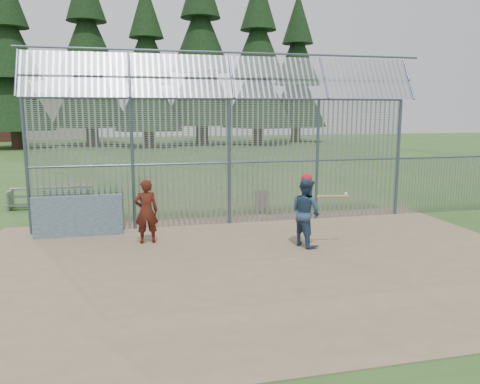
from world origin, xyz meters
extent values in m
plane|color=#2D511E|center=(0.00, 0.00, 0.00)|extent=(120.00, 120.00, 0.00)
cube|color=#756047|center=(0.00, -0.50, 0.01)|extent=(14.00, 10.00, 0.02)
cube|color=#38566B|center=(-4.60, 2.90, 0.62)|extent=(2.50, 0.12, 1.20)
imported|color=navy|center=(1.46, 0.51, 0.94)|extent=(0.97, 1.08, 1.84)
imported|color=maroon|center=(-2.69, 1.76, 0.91)|extent=(0.67, 0.46, 1.77)
imported|color=gray|center=(3.26, 18.70, 0.76)|extent=(0.78, 0.55, 1.52)
imported|color=slate|center=(2.60, 16.38, 0.46)|extent=(0.55, 0.27, 0.92)
sphere|color=#B1171F|center=(1.46, 0.51, 1.84)|extent=(0.29, 0.29, 0.29)
cylinder|color=#AA7F4C|center=(2.16, 0.36, 1.37)|extent=(0.85, 0.24, 0.07)
sphere|color=#AA7F4C|center=(1.73, 0.36, 1.37)|extent=(0.09, 0.09, 0.09)
sphere|color=white|center=(2.53, 0.35, 1.43)|extent=(0.09, 0.09, 0.09)
cylinder|color=gray|center=(1.55, 5.09, 0.35)|extent=(0.52, 0.52, 0.70)
cylinder|color=#9EA0A5|center=(1.55, 5.09, 0.72)|extent=(0.56, 0.56, 0.05)
sphere|color=#9EA0A5|center=(1.55, 5.09, 0.77)|extent=(0.10, 0.10, 0.10)
cube|color=slate|center=(-6.10, 7.35, 0.20)|extent=(3.00, 0.25, 0.05)
cube|color=gray|center=(-6.10, 7.70, 0.45)|extent=(3.00, 0.25, 0.05)
cube|color=gray|center=(-6.10, 8.05, 0.70)|extent=(3.00, 0.25, 0.05)
cube|color=slate|center=(-7.50, 7.70, 0.35)|extent=(0.06, 0.90, 0.70)
cube|color=slate|center=(-4.70, 7.70, 0.35)|extent=(0.06, 0.90, 0.70)
cylinder|color=#47566B|center=(-6.00, 3.50, 2.00)|extent=(0.10, 0.10, 4.00)
cylinder|color=#47566B|center=(-3.00, 3.50, 2.00)|extent=(0.10, 0.10, 4.00)
cylinder|color=#47566B|center=(0.00, 3.50, 2.00)|extent=(0.10, 0.10, 4.00)
cylinder|color=#47566B|center=(3.00, 3.50, 2.00)|extent=(0.10, 0.10, 4.00)
cylinder|color=#47566B|center=(6.00, 3.50, 2.00)|extent=(0.10, 0.10, 4.00)
cylinder|color=#47566B|center=(0.00, 3.50, 4.00)|extent=(12.00, 0.07, 0.07)
cylinder|color=#47566B|center=(0.00, 3.50, 2.00)|extent=(12.00, 0.06, 0.06)
cube|color=gray|center=(0.00, 3.50, 2.00)|extent=(12.00, 0.02, 4.00)
cube|color=gray|center=(0.00, 3.12, 4.65)|extent=(12.00, 0.77, 1.31)
cylinder|color=#47566B|center=(6.00, 3.50, 1.00)|extent=(0.08, 0.08, 2.00)
cylinder|color=#332319|center=(-14.00, 40.00, 1.53)|extent=(1.19, 1.19, 3.06)
cone|color=black|center=(-14.00, 40.00, 10.20)|extent=(7.48, 7.48, 13.94)
cylinder|color=#332319|center=(-7.00, 43.00, 1.71)|extent=(1.33, 1.33, 3.42)
cone|color=black|center=(-7.00, 43.00, 11.40)|extent=(8.36, 8.36, 15.58)
cylinder|color=#332319|center=(-1.00, 39.00, 1.44)|extent=(1.12, 1.12, 2.88)
cone|color=black|center=(-1.00, 39.00, 9.60)|extent=(7.04, 7.04, 13.12)
cylinder|color=#332319|center=(5.00, 42.00, 1.80)|extent=(1.40, 1.40, 3.60)
cone|color=black|center=(5.00, 42.00, 12.00)|extent=(8.80, 8.80, 16.40)
cylinder|color=#332319|center=(11.00, 40.00, 1.62)|extent=(1.26, 1.26, 3.24)
cone|color=black|center=(11.00, 40.00, 10.80)|extent=(7.92, 7.92, 14.76)
cylinder|color=#332319|center=(17.00, 44.00, 1.53)|extent=(1.19, 1.19, 3.06)
cone|color=black|center=(17.00, 44.00, 10.20)|extent=(7.48, 7.48, 13.94)
cube|color=#B2A58C|center=(-12.00, 58.00, 3.00)|extent=(8.00, 7.00, 6.00)
camera|label=1|loc=(-3.07, -11.01, 3.59)|focal=35.00mm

